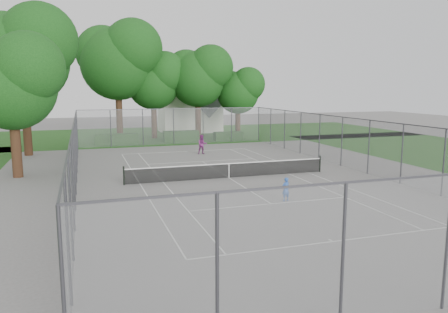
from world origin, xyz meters
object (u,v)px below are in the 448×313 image
object	(u,v)px
girl_player	(286,189)
house	(189,103)
woman_player	(202,144)
tennis_net	(229,170)

from	to	relation	value
girl_player	house	bearing A→B (deg)	-107.77
girl_player	woman_player	distance (m)	16.06
girl_player	woman_player	world-z (taller)	woman_player
tennis_net	girl_player	size ratio (longest dim) A/B	10.85
house	girl_player	xyz separation A→B (m)	(-3.51, -34.80, -3.04)
tennis_net	woman_player	distance (m)	10.02
woman_player	house	bearing A→B (deg)	86.13
woman_player	girl_player	bearing A→B (deg)	-83.75
woman_player	tennis_net	bearing A→B (deg)	-89.13
house	woman_player	size ratio (longest dim) A/B	5.50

